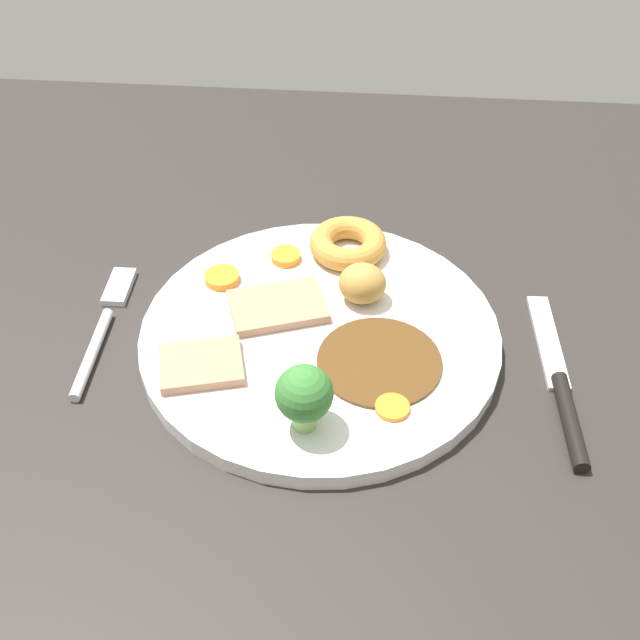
# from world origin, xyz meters

# --- Properties ---
(dining_table) EXTENTS (1.20, 0.84, 0.04)m
(dining_table) POSITION_xyz_m (0.00, 0.00, 0.02)
(dining_table) COLOR #2B2623
(dining_table) RESTS_ON ground
(dinner_plate) EXTENTS (0.29, 0.29, 0.01)m
(dinner_plate) POSITION_xyz_m (0.01, -0.01, 0.04)
(dinner_plate) COLOR white
(dinner_plate) RESTS_ON dining_table
(gravy_pool) EXTENTS (0.09, 0.09, 0.00)m
(gravy_pool) POSITION_xyz_m (0.06, -0.05, 0.05)
(gravy_pool) COLOR #563819
(gravy_pool) RESTS_ON dinner_plate
(meat_slice_main) EXTENTS (0.07, 0.06, 0.01)m
(meat_slice_main) POSITION_xyz_m (-0.07, -0.06, 0.05)
(meat_slice_main) COLOR tan
(meat_slice_main) RESTS_ON dinner_plate
(meat_slice_under) EXTENTS (0.09, 0.07, 0.01)m
(meat_slice_under) POSITION_xyz_m (-0.02, 0.01, 0.05)
(meat_slice_under) COLOR tan
(meat_slice_under) RESTS_ON dinner_plate
(yorkshire_pudding) EXTENTS (0.07, 0.07, 0.02)m
(yorkshire_pudding) POSITION_xyz_m (0.03, 0.09, 0.06)
(yorkshire_pudding) COLOR #C68938
(yorkshire_pudding) RESTS_ON dinner_plate
(roast_potato_left) EXTENTS (0.04, 0.04, 0.03)m
(roast_potato_left) POSITION_xyz_m (0.04, 0.03, 0.07)
(roast_potato_left) COLOR #BC8C42
(roast_potato_left) RESTS_ON dinner_plate
(carrot_coin_front) EXTENTS (0.03, 0.03, 0.01)m
(carrot_coin_front) POSITION_xyz_m (-0.08, 0.04, 0.05)
(carrot_coin_front) COLOR orange
(carrot_coin_front) RESTS_ON dinner_plate
(carrot_coin_back) EXTENTS (0.03, 0.03, 0.01)m
(carrot_coin_back) POSITION_xyz_m (-0.03, 0.07, 0.05)
(carrot_coin_back) COLOR orange
(carrot_coin_back) RESTS_ON dinner_plate
(carrot_coin_side) EXTENTS (0.02, 0.02, 0.00)m
(carrot_coin_side) POSITION_xyz_m (0.07, -0.09, 0.05)
(carrot_coin_side) COLOR orange
(carrot_coin_side) RESTS_ON dinner_plate
(broccoli_floret) EXTENTS (0.04, 0.04, 0.05)m
(broccoli_floret) POSITION_xyz_m (0.01, -0.11, 0.08)
(broccoli_floret) COLOR #8CB766
(broccoli_floret) RESTS_ON dinner_plate
(fork) EXTENTS (0.02, 0.15, 0.01)m
(fork) POSITION_xyz_m (-0.17, -0.01, 0.04)
(fork) COLOR silver
(fork) RESTS_ON dining_table
(knife) EXTENTS (0.02, 0.19, 0.01)m
(knife) POSITION_xyz_m (0.20, -0.05, 0.04)
(knife) COLOR black
(knife) RESTS_ON dining_table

